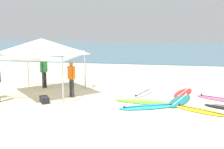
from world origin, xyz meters
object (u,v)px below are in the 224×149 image
(person_orange, at_px, (71,77))
(person_green, at_px, (44,70))
(canopy_tent, at_px, (42,46))
(gear_bag_near_tent, at_px, (44,100))
(surfboard_yellow, at_px, (199,110))
(surfboard_teal, at_px, (180,100))
(surfboard_red, at_px, (183,93))
(surfboard_cyan, at_px, (148,107))
(surfboard_pink, at_px, (221,99))
(surfboard_lime, at_px, (143,102))
(surfboard_white, at_px, (143,93))

(person_orange, relative_size, person_green, 1.00)
(canopy_tent, bearing_deg, gear_bag_near_tent, -64.32)
(surfboard_yellow, height_order, person_green, person_green)
(surfboard_teal, bearing_deg, surfboard_red, 80.89)
(surfboard_yellow, height_order, person_orange, person_orange)
(canopy_tent, relative_size, surfboard_cyan, 1.30)
(surfboard_teal, distance_m, surfboard_yellow, 1.55)
(surfboard_pink, bearing_deg, person_green, 174.43)
(gear_bag_near_tent, bearing_deg, person_green, 114.27)
(person_orange, bearing_deg, surfboard_lime, -5.46)
(surfboard_cyan, relative_size, person_orange, 1.54)
(surfboard_lime, distance_m, surfboard_yellow, 2.47)
(surfboard_lime, bearing_deg, surfboard_pink, 17.50)
(surfboard_red, relative_size, surfboard_cyan, 0.92)
(surfboard_red, height_order, gear_bag_near_tent, gear_bag_near_tent)
(surfboard_pink, relative_size, surfboard_yellow, 1.07)
(surfboard_white, xyz_separation_m, person_orange, (-3.25, -1.24, 0.95))
(surfboard_white, relative_size, surfboard_cyan, 0.79)
(surfboard_red, bearing_deg, person_orange, -161.90)
(surfboard_lime, xyz_separation_m, gear_bag_near_tent, (-4.23, -0.86, 0.10))
(surfboard_yellow, xyz_separation_m, gear_bag_near_tent, (-6.55, 0.02, 0.10))
(surfboard_white, relative_size, surfboard_yellow, 0.95)
(surfboard_white, height_order, surfboard_cyan, same)
(surfboard_cyan, bearing_deg, surfboard_white, 100.49)
(canopy_tent, relative_size, surfboard_teal, 1.29)
(surfboard_cyan, distance_m, person_green, 6.49)
(surfboard_pink, distance_m, person_orange, 6.99)
(surfboard_white, bearing_deg, surfboard_pink, -7.26)
(surfboard_teal, xyz_separation_m, surfboard_white, (-1.75, 1.06, 0.00))
(surfboard_red, height_order, person_orange, person_orange)
(person_orange, xyz_separation_m, gear_bag_near_tent, (-0.86, -1.18, -0.85))
(surfboard_teal, height_order, surfboard_white, same)
(surfboard_yellow, bearing_deg, surfboard_lime, 159.10)
(canopy_tent, bearing_deg, person_orange, -8.76)
(surfboard_red, xyz_separation_m, person_green, (-7.38, -0.05, 0.95))
(surfboard_lime, bearing_deg, surfboard_yellow, -20.90)
(surfboard_pink, height_order, person_green, person_green)
(gear_bag_near_tent, bearing_deg, surfboard_cyan, 1.47)
(person_green, bearing_deg, surfboard_pink, -5.57)
(surfboard_pink, relative_size, surfboard_white, 1.12)
(canopy_tent, distance_m, surfboard_cyan, 5.87)
(surfboard_lime, relative_size, person_green, 1.51)
(surfboard_yellow, relative_size, person_orange, 1.27)
(surfboard_lime, relative_size, surfboard_pink, 1.12)
(surfboard_yellow, height_order, surfboard_cyan, same)
(surfboard_teal, distance_m, gear_bag_near_tent, 6.01)
(canopy_tent, xyz_separation_m, surfboard_white, (4.79, 1.00, -2.35))
(surfboard_white, height_order, gear_bag_near_tent, gear_bag_near_tent)
(surfboard_white, bearing_deg, gear_bag_near_tent, -149.44)
(surfboard_pink, distance_m, surfboard_white, 3.66)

